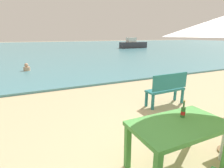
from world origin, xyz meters
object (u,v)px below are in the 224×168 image
(bench_teal_center, at_px, (167,87))
(boat_sailboat, at_px, (133,44))
(beer_bottle_amber, at_px, (183,111))
(picnic_table_green, at_px, (179,130))
(swimmer_person, at_px, (27,68))

(bench_teal_center, distance_m, boat_sailboat, 22.85)
(bench_teal_center, bearing_deg, boat_sailboat, 60.87)
(beer_bottle_amber, distance_m, bench_teal_center, 2.41)
(bench_teal_center, bearing_deg, picnic_table_green, -128.45)
(swimmer_person, distance_m, boat_sailboat, 19.59)
(beer_bottle_amber, relative_size, bench_teal_center, 0.22)
(picnic_table_green, distance_m, beer_bottle_amber, 0.30)
(beer_bottle_amber, distance_m, boat_sailboat, 25.22)
(beer_bottle_amber, height_order, boat_sailboat, boat_sailboat)
(picnic_table_green, bearing_deg, bench_teal_center, 51.55)
(beer_bottle_amber, bearing_deg, picnic_table_green, -145.82)
(picnic_table_green, height_order, boat_sailboat, boat_sailboat)
(picnic_table_green, bearing_deg, beer_bottle_amber, 34.18)
(picnic_table_green, relative_size, bench_teal_center, 1.16)
(picnic_table_green, distance_m, bench_teal_center, 2.61)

